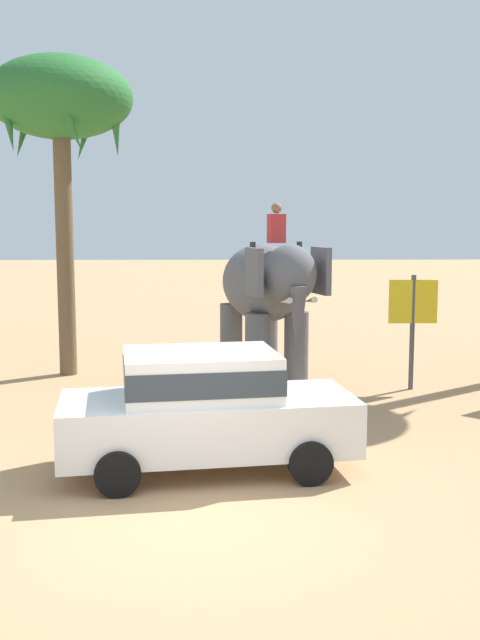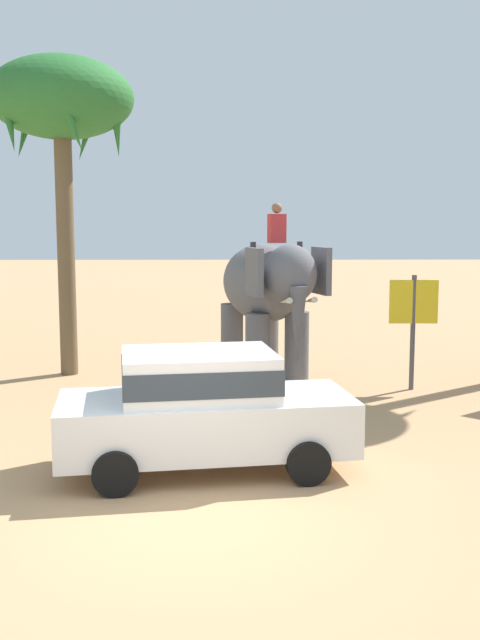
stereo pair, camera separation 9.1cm
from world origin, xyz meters
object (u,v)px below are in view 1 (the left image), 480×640
object	(u,v)px
elephant_with_mahout	(266,291)
palm_tree_left_of_road	(61,106)
car_sedan_foreground	(205,406)
signboard_yellow	(413,309)

from	to	relation	value
elephant_with_mahout	palm_tree_left_of_road	xyz separation A→B (m)	(-4.51, 0.79, 4.04)
car_sedan_foreground	elephant_with_mahout	bearing A→B (deg)	78.69
palm_tree_left_of_road	signboard_yellow	xyz separation A→B (m)	(7.51, -1.71, -4.34)
car_sedan_foreground	palm_tree_left_of_road	bearing A→B (deg)	116.21
elephant_with_mahout	signboard_yellow	size ratio (longest dim) A/B	1.67
palm_tree_left_of_road	elephant_with_mahout	bearing A→B (deg)	-9.99
elephant_with_mahout	signboard_yellow	xyz separation A→B (m)	(3.00, -0.91, -0.30)
car_sedan_foreground	palm_tree_left_of_road	distance (m)	9.09
elephant_with_mahout	palm_tree_left_of_road	world-z (taller)	palm_tree_left_of_road
car_sedan_foreground	palm_tree_left_of_road	size ratio (longest dim) A/B	0.61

